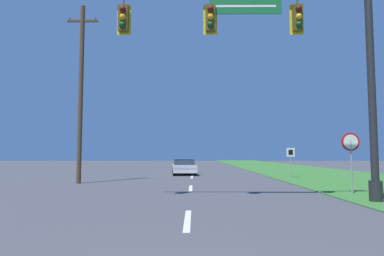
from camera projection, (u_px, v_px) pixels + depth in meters
The scene contains 7 objects.
grass_verge_right at pixel (303, 171), 32.43m from camera, with size 10.00×110.00×0.04m.
road_center_line at pixel (192, 177), 24.52m from camera, with size 0.16×34.80×0.01m.
signal_mast at pixel (294, 54), 12.09m from camera, with size 10.07×0.47×8.16m.
car_ahead at pixel (184, 167), 27.82m from camera, with size 2.15×4.79×1.19m.
stop_sign at pixel (351, 149), 14.26m from camera, with size 0.76×0.07×2.50m.
route_sign_post at pixel (291, 156), 23.52m from camera, with size 0.55×0.06×2.03m.
utility_pole_near at pixel (81, 90), 19.66m from camera, with size 1.80×0.26×10.31m.
Camera 1 is at (0.16, -2.71, 1.66)m, focal length 32.00 mm.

